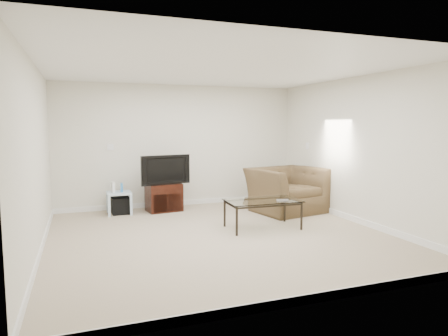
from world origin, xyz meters
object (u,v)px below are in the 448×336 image
object	(u,v)px
side_table	(119,203)
coffee_table	(262,214)
tv_stand	(164,197)
recliner	(287,182)
television	(164,169)
subwoofer	(121,206)

from	to	relation	value
side_table	coffee_table	size ratio (longest dim) A/B	0.37
tv_stand	recliner	size ratio (longest dim) A/B	0.50
tv_stand	coffee_table	distance (m)	2.24
television	coffee_table	xyz separation A→B (m)	(1.25, -1.83, -0.59)
television	subwoofer	size ratio (longest dim) A/B	2.81
side_table	television	bearing A→B (deg)	-2.88
recliner	coffee_table	world-z (taller)	recliner
tv_stand	subwoofer	bearing A→B (deg)	170.09
television	side_table	bearing A→B (deg)	166.37
subwoofer	recliner	bearing A→B (deg)	-16.07
tv_stand	television	xyz separation A→B (m)	(0.00, -0.03, 0.55)
side_table	subwoofer	bearing A→B (deg)	33.89
subwoofer	recliner	xyz separation A→B (m)	(3.07, -0.88, 0.42)
tv_stand	coffee_table	world-z (taller)	tv_stand
television	side_table	size ratio (longest dim) A/B	2.08
television	subwoofer	distance (m)	1.07
subwoofer	recliner	world-z (taller)	recliner
tv_stand	coffee_table	size ratio (longest dim) A/B	0.55
tv_stand	subwoofer	world-z (taller)	tv_stand
television	side_table	xyz separation A→B (m)	(-0.86, 0.04, -0.61)
side_table	coffee_table	bearing A→B (deg)	-41.78
side_table	recliner	bearing A→B (deg)	-15.63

